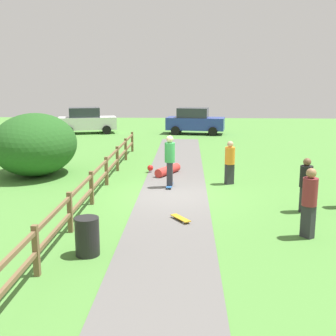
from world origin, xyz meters
The scene contains 13 objects.
ground_plane centered at (0.00, 0.00, 0.00)m, with size 60.00×60.00×0.00m, color #4C8438.
asphalt_path centered at (0.00, 0.00, 0.01)m, with size 2.40×28.00×0.02m, color #605E5B.
wooden_fence centered at (-2.60, 0.00, 0.67)m, with size 0.12×18.12×1.10m.
bush_large centered at (-5.91, 2.94, 1.30)m, with size 3.42×4.11×2.61m, color #23561E.
trash_bin centered at (-1.80, -5.32, 0.45)m, with size 0.56×0.56×0.90m, color black.
skater_riding centered at (-0.16, 0.99, 1.12)m, with size 0.40×0.81×1.95m.
skater_fallen centered at (-0.40, 3.20, 0.20)m, with size 1.44×1.53×0.36m.
skateboard_loose centered at (0.31, -2.83, 0.09)m, with size 0.61×0.78×0.08m.
bystander_orange centered at (2.12, 1.66, 0.93)m, with size 0.50×0.50×1.68m.
bystander_black centered at (4.09, -1.76, 0.92)m, with size 0.47×0.47×1.68m.
bystander_maroon centered at (3.59, -3.95, 1.01)m, with size 0.53×0.53×1.82m.
parked_car_blue centered at (1.01, 16.96, 0.96)m, with size 4.40×2.44×1.92m.
parked_car_white centered at (-7.03, 16.94, 0.96)m, with size 4.49×2.77×1.92m.
Camera 1 is at (0.49, -14.50, 4.01)m, focal length 45.60 mm.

